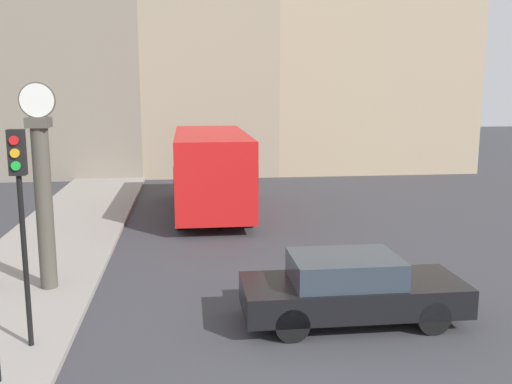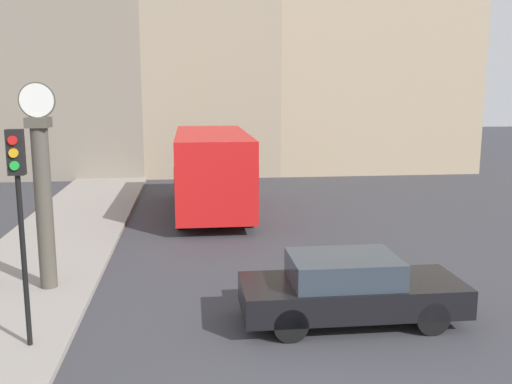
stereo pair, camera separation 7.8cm
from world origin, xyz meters
name	(u,v)px [view 1 (the left image)]	position (x,y,z in m)	size (l,w,h in m)	color
sidewalk_corner	(56,244)	(-5.66, 10.54, 0.06)	(3.49, 25.08, 0.13)	gray
building_row	(200,16)	(-0.95, 25.33, 8.39)	(27.89, 5.00, 18.37)	gray
sedan_car	(350,288)	(1.37, 4.15, 0.69)	(4.36, 1.71, 1.36)	black
bus_distant	(211,168)	(-0.90, 14.68, 1.70)	(2.59, 7.71, 2.99)	red
traffic_light_near	(20,194)	(-4.56, 3.52, 2.84)	(0.26, 0.24, 3.78)	black
street_clock	(43,193)	(-4.94, 6.57, 2.31)	(0.78, 0.48, 4.59)	#4C473D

